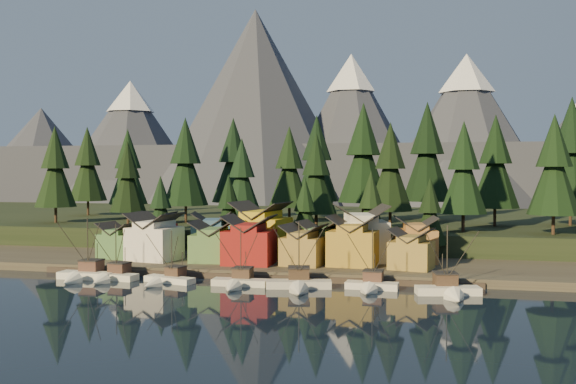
% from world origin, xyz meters
% --- Properties ---
extents(ground, '(500.00, 500.00, 0.00)m').
position_xyz_m(ground, '(0.00, 0.00, 0.00)').
color(ground, black).
rests_on(ground, ground).
extents(shore_strip, '(400.00, 50.00, 1.50)m').
position_xyz_m(shore_strip, '(0.00, 40.00, 0.75)').
color(shore_strip, '#3B342B').
rests_on(shore_strip, ground).
extents(hillside, '(420.00, 100.00, 6.00)m').
position_xyz_m(hillside, '(0.00, 90.00, 3.00)').
color(hillside, black).
rests_on(hillside, ground).
extents(dock, '(80.00, 4.00, 1.00)m').
position_xyz_m(dock, '(0.00, 16.50, 0.50)').
color(dock, '#42372F').
rests_on(dock, ground).
extents(mountain_ridge, '(560.00, 190.00, 90.00)m').
position_xyz_m(mountain_ridge, '(-4.20, 213.59, 26.06)').
color(mountain_ridge, '#434656').
rests_on(mountain_ridge, ground).
extents(boat_0, '(10.23, 11.14, 12.11)m').
position_xyz_m(boat_0, '(-28.76, 8.30, 2.32)').
color(boat_0, white).
rests_on(boat_0, ground).
extents(boat_1, '(8.90, 9.49, 11.00)m').
position_xyz_m(boat_1, '(-23.45, 8.67, 2.19)').
color(boat_1, silver).
rests_on(boat_1, ground).
extents(boat_2, '(9.85, 10.31, 10.00)m').
position_xyz_m(boat_2, '(-12.97, 8.16, 1.81)').
color(boat_2, silver).
rests_on(boat_2, ground).
extents(boat_3, '(9.58, 10.42, 10.84)m').
position_xyz_m(boat_3, '(0.03, 7.98, 2.03)').
color(boat_3, beige).
rests_on(boat_3, ground).
extents(boat_4, '(11.35, 11.98, 12.14)m').
position_xyz_m(boat_4, '(10.35, 8.02, 2.25)').
color(boat_4, beige).
rests_on(boat_4, ground).
extents(boat_5, '(8.88, 9.60, 10.88)m').
position_xyz_m(boat_5, '(21.89, 9.92, 2.14)').
color(boat_5, silver).
rests_on(boat_5, ground).
extents(boat_6, '(10.61, 11.17, 12.01)m').
position_xyz_m(boat_6, '(34.17, 7.84, 2.30)').
color(boat_6, white).
rests_on(boat_6, ground).
extents(house_front_0, '(8.15, 7.82, 7.18)m').
position_xyz_m(house_front_0, '(-30.74, 25.80, 5.27)').
color(house_front_0, '#416D3B').
rests_on(house_front_0, shore_strip).
extents(house_front_1, '(10.37, 10.07, 9.38)m').
position_xyz_m(house_front_1, '(-22.50, 24.60, 6.43)').
color(house_front_1, silver).
rests_on(house_front_1, shore_strip).
extents(house_front_2, '(8.79, 8.85, 7.92)m').
position_xyz_m(house_front_2, '(-10.37, 25.05, 5.66)').
color(house_front_2, '#4F7841').
rests_on(house_front_2, shore_strip).
extents(house_front_3, '(9.19, 8.76, 9.27)m').
position_xyz_m(house_front_3, '(-2.52, 23.39, 6.37)').
color(house_front_3, maroon).
rests_on(house_front_3, shore_strip).
extents(house_front_4, '(8.50, 9.00, 7.61)m').
position_xyz_m(house_front_4, '(7.80, 24.66, 5.50)').
color(house_front_4, olive).
rests_on(house_front_4, shore_strip).
extents(house_front_5, '(9.49, 8.75, 9.34)m').
position_xyz_m(house_front_5, '(17.04, 25.88, 6.40)').
color(house_front_5, olive).
rests_on(house_front_5, shore_strip).
extents(house_front_6, '(8.63, 8.32, 7.30)m').
position_xyz_m(house_front_6, '(27.82, 24.01, 5.33)').
color(house_front_6, olive).
rests_on(house_front_6, shore_strip).
extents(house_back_0, '(8.61, 8.30, 8.95)m').
position_xyz_m(house_back_0, '(-26.26, 32.33, 6.20)').
color(house_back_0, maroon).
rests_on(house_back_0, shore_strip).
extents(house_back_1, '(9.79, 9.86, 8.98)m').
position_xyz_m(house_back_1, '(-13.67, 33.68, 6.22)').
color(house_back_1, '#365B80').
rests_on(house_back_1, shore_strip).
extents(house_back_2, '(12.24, 11.54, 11.27)m').
position_xyz_m(house_back_2, '(-3.28, 34.80, 7.42)').
color(house_back_2, gold).
rests_on(house_back_2, shore_strip).
extents(house_back_3, '(8.68, 7.96, 7.89)m').
position_xyz_m(house_back_3, '(9.90, 30.41, 5.64)').
color(house_back_3, '#49743F').
rests_on(house_back_3, shore_strip).
extents(house_back_4, '(12.30, 12.02, 11.05)m').
position_xyz_m(house_back_4, '(17.78, 31.95, 7.30)').
color(house_back_4, silver).
rests_on(house_back_4, shore_strip).
extents(house_back_5, '(8.88, 8.96, 8.87)m').
position_xyz_m(house_back_5, '(28.32, 32.70, 6.16)').
color(house_back_5, '#A26F39').
rests_on(house_back_5, shore_strip).
extents(tree_hill_0, '(10.55, 10.55, 24.58)m').
position_xyz_m(tree_hill_0, '(-62.00, 52.00, 19.43)').
color(tree_hill_0, '#332319').
rests_on(tree_hill_0, hillside).
extents(tree_hill_1, '(10.58, 10.58, 24.65)m').
position_xyz_m(tree_hill_1, '(-50.00, 68.00, 19.47)').
color(tree_hill_1, '#332319').
rests_on(tree_hill_1, hillside).
extents(tree_hill_2, '(8.77, 8.77, 20.43)m').
position_xyz_m(tree_hill_2, '(-40.00, 48.00, 17.16)').
color(tree_hill_2, '#332319').
rests_on(tree_hill_2, hillside).
extents(tree_hill_3, '(11.51, 11.51, 26.82)m').
position_xyz_m(tree_hill_3, '(-30.00, 60.00, 20.66)').
color(tree_hill_3, '#332319').
rests_on(tree_hill_3, hillside).
extents(tree_hill_4, '(11.91, 11.91, 27.75)m').
position_xyz_m(tree_hill_4, '(-22.00, 75.00, 21.17)').
color(tree_hill_4, '#332319').
rests_on(tree_hill_4, hillside).
extents(tree_hill_5, '(8.96, 8.96, 20.86)m').
position_xyz_m(tree_hill_5, '(-12.00, 50.00, 17.40)').
color(tree_hill_5, '#332319').
rests_on(tree_hill_5, hillside).
extents(tree_hill_6, '(10.52, 10.52, 24.51)m').
position_xyz_m(tree_hill_6, '(-4.00, 65.00, 19.40)').
color(tree_hill_6, '#332319').
rests_on(tree_hill_6, hillside).
extents(tree_hill_7, '(9.37, 9.37, 21.83)m').
position_xyz_m(tree_hill_7, '(6.00, 48.00, 17.93)').
color(tree_hill_7, '#332319').
rests_on(tree_hill_7, hillside).
extents(tree_hill_8, '(13.20, 13.20, 30.76)m').
position_xyz_m(tree_hill_8, '(14.00, 72.00, 22.82)').
color(tree_hill_8, '#332319').
rests_on(tree_hill_8, hillside).
extents(tree_hill_9, '(10.49, 10.49, 24.43)m').
position_xyz_m(tree_hill_9, '(22.00, 55.00, 19.35)').
color(tree_hill_9, '#332319').
rests_on(tree_hill_9, hillside).
extents(tree_hill_10, '(13.50, 13.50, 31.45)m').
position_xyz_m(tree_hill_10, '(30.00, 80.00, 23.20)').
color(tree_hill_10, '#332319').
rests_on(tree_hill_10, hillside).
extents(tree_hill_11, '(10.33, 10.33, 24.06)m').
position_xyz_m(tree_hill_11, '(38.00, 50.00, 19.15)').
color(tree_hill_11, '#332319').
rests_on(tree_hill_11, hillside).
extents(tree_hill_12, '(11.44, 11.44, 26.64)m').
position_xyz_m(tree_hill_12, '(46.00, 66.00, 20.56)').
color(tree_hill_12, '#332319').
rests_on(tree_hill_12, hillside).
extents(tree_hill_13, '(10.78, 10.78, 25.11)m').
position_xyz_m(tree_hill_13, '(56.00, 48.00, 19.73)').
color(tree_hill_13, '#332319').
rests_on(tree_hill_13, hillside).
extents(tree_hill_14, '(13.32, 13.32, 31.04)m').
position_xyz_m(tree_hill_14, '(64.00, 72.00, 22.97)').
color(tree_hill_14, '#332319').
rests_on(tree_hill_14, hillside).
extents(tree_hill_15, '(12.32, 12.32, 28.70)m').
position_xyz_m(tree_hill_15, '(0.00, 82.00, 21.69)').
color(tree_hill_15, '#332319').
rests_on(tree_hill_15, hillside).
extents(tree_hill_16, '(11.26, 11.26, 26.22)m').
position_xyz_m(tree_hill_16, '(-68.00, 78.00, 20.34)').
color(tree_hill_16, '#332319').
rests_on(tree_hill_16, hillside).
extents(tree_shore_0, '(7.18, 7.18, 16.72)m').
position_xyz_m(tree_shore_0, '(-28.00, 40.00, 10.63)').
color(tree_shore_0, '#332319').
rests_on(tree_shore_0, shore_strip).
extents(tree_shore_1, '(7.31, 7.31, 17.04)m').
position_xyz_m(tree_shore_1, '(-12.00, 40.00, 10.80)').
color(tree_shore_1, '#332319').
rests_on(tree_shore_1, shore_strip).
extents(tree_shore_2, '(7.00, 7.00, 16.30)m').
position_xyz_m(tree_shore_2, '(5.00, 40.00, 10.40)').
color(tree_shore_2, '#332319').
rests_on(tree_shore_2, shore_strip).
extents(tree_shore_3, '(7.65, 7.65, 17.83)m').
position_xyz_m(tree_shore_3, '(19.00, 40.00, 11.24)').
color(tree_shore_3, '#332319').
rests_on(tree_shore_3, shore_strip).
extents(tree_shore_4, '(7.10, 7.10, 16.54)m').
position_xyz_m(tree_shore_4, '(31.00, 40.00, 10.53)').
color(tree_shore_4, '#332319').
rests_on(tree_shore_4, shore_strip).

